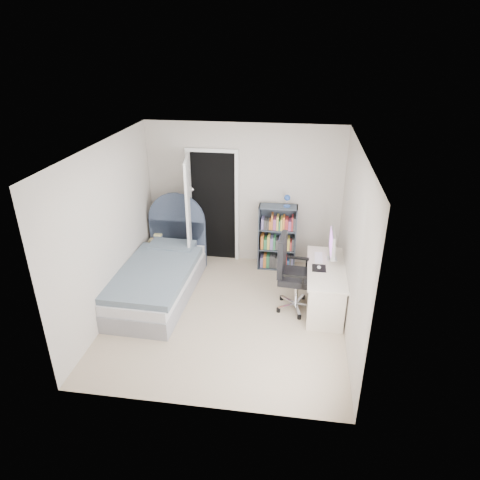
# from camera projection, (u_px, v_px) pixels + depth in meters

# --- Properties ---
(room_shell) EXTENTS (3.50, 3.70, 2.60)m
(room_shell) POSITION_uv_depth(u_px,v_px,m) (226.00, 238.00, 5.87)
(room_shell) COLOR tan
(room_shell) RESTS_ON ground
(door) EXTENTS (0.92, 0.82, 2.06)m
(door) POSITION_uv_depth(u_px,v_px,m) (198.00, 210.00, 7.41)
(door) COLOR black
(door) RESTS_ON ground
(bed) EXTENTS (1.11, 2.24, 1.36)m
(bed) POSITION_uv_depth(u_px,v_px,m) (160.00, 276.00, 6.81)
(bed) COLOR gray
(bed) RESTS_ON ground
(nightstand) EXTENTS (0.40, 0.40, 0.59)m
(nightstand) POSITION_uv_depth(u_px,v_px,m) (162.00, 243.00, 7.71)
(nightstand) COLOR #DEC788
(nightstand) RESTS_ON ground
(floor_lamp) EXTENTS (0.20, 0.20, 1.40)m
(floor_lamp) POSITION_uv_depth(u_px,v_px,m) (193.00, 230.00, 7.79)
(floor_lamp) COLOR silver
(floor_lamp) RESTS_ON ground
(bookcase) EXTENTS (0.66, 0.28, 1.39)m
(bookcase) POSITION_uv_depth(u_px,v_px,m) (278.00, 240.00, 7.48)
(bookcase) COLOR #3D4753
(bookcase) RESTS_ON ground
(desk) EXTENTS (0.55, 1.38, 1.14)m
(desk) POSITION_uv_depth(u_px,v_px,m) (325.00, 285.00, 6.45)
(desk) COLOR beige
(desk) RESTS_ON ground
(office_chair) EXTENTS (0.62, 0.63, 1.18)m
(office_chair) POSITION_uv_depth(u_px,v_px,m) (291.00, 270.00, 6.29)
(office_chair) COLOR silver
(office_chair) RESTS_ON ground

